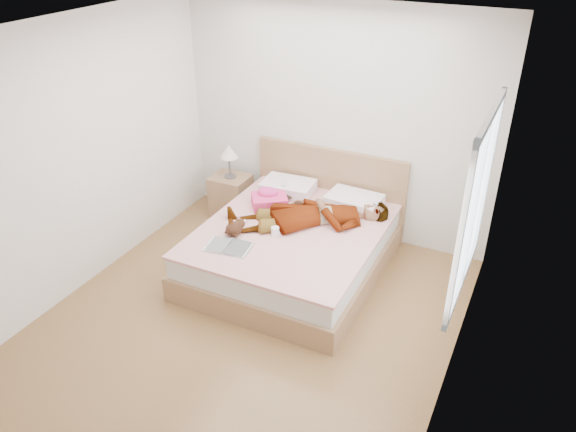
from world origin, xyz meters
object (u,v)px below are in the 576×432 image
object	(u,v)px
magazine	(228,247)
nightstand	(231,193)
towel	(269,199)
coffee_mug	(275,231)
plush_toy	(235,228)
woman	(310,211)
phone	(284,183)
bed	(296,243)

from	to	relation	value
magazine	nightstand	size ratio (longest dim) A/B	0.50
towel	coffee_mug	world-z (taller)	towel
plush_toy	woman	bearing A→B (deg)	45.24
coffee_mug	nightstand	xyz separation A→B (m)	(-1.10, 0.94, -0.25)
woman	plush_toy	distance (m)	0.80
woman	towel	xyz separation A→B (m)	(-0.54, 0.12, -0.04)
woman	phone	world-z (taller)	woman
bed	towel	xyz separation A→B (m)	(-0.44, 0.25, 0.31)
bed	phone	bearing A→B (deg)	127.17
woman	magazine	world-z (taller)	woman
bed	magazine	bearing A→B (deg)	-119.50
coffee_mug	bed	bearing A→B (deg)	73.05
woman	magazine	xyz separation A→B (m)	(-0.49, -0.82, -0.11)
phone	bed	size ratio (longest dim) A/B	0.04
magazine	bed	bearing A→B (deg)	60.50
phone	coffee_mug	bearing A→B (deg)	-103.05
bed	plush_toy	size ratio (longest dim) A/B	8.13
bed	coffee_mug	size ratio (longest dim) A/B	16.95
coffee_mug	nightstand	bearing A→B (deg)	139.29
magazine	nightstand	distance (m)	1.57
towel	nightstand	bearing A→B (deg)	151.44
woman	plush_toy	bearing A→B (deg)	-78.56
coffee_mug	magazine	bearing A→B (deg)	-127.05
phone	coffee_mug	xyz separation A→B (m)	(0.31, -0.82, -0.12)
magazine	plush_toy	bearing A→B (deg)	105.19
woman	nightstand	distance (m)	1.43
bed	towel	size ratio (longest dim) A/B	4.36
phone	coffee_mug	distance (m)	0.88
woman	magazine	distance (m)	0.96
towel	bed	bearing A→B (deg)	-29.22
woman	coffee_mug	distance (m)	0.46
coffee_mug	nightstand	distance (m)	1.47
phone	plush_toy	distance (m)	0.97
towel	magazine	distance (m)	0.95
phone	towel	world-z (taller)	towel
bed	towel	world-z (taller)	bed
woman	bed	world-z (taller)	bed
towel	plush_toy	bearing A→B (deg)	-91.49
nightstand	phone	bearing A→B (deg)	-9.12
phone	magazine	size ratio (longest dim) A/B	0.18
woman	bed	xyz separation A→B (m)	(-0.10, -0.13, -0.35)
nightstand	woman	bearing A→B (deg)	-22.25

